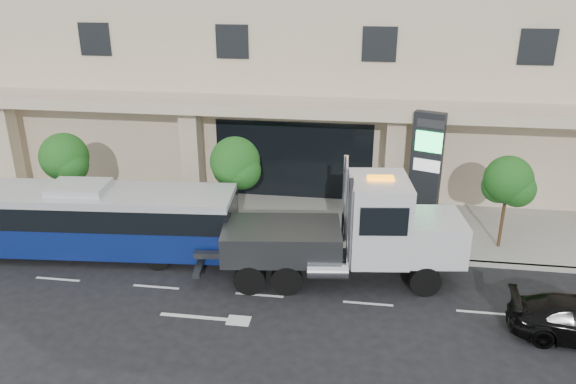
# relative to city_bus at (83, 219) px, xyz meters

# --- Properties ---
(ground) EXTENTS (120.00, 120.00, 0.00)m
(ground) POSITION_rel_city_bus_xyz_m (7.82, -0.67, -1.62)
(ground) COLOR black
(ground) RESTS_ON ground
(sidewalk) EXTENTS (120.00, 6.00, 0.15)m
(sidewalk) POSITION_rel_city_bus_xyz_m (7.82, 4.33, -1.54)
(sidewalk) COLOR gray
(sidewalk) RESTS_ON ground
(curb) EXTENTS (120.00, 0.30, 0.15)m
(curb) POSITION_rel_city_bus_xyz_m (7.82, 1.33, -1.54)
(curb) COLOR gray
(curb) RESTS_ON ground
(tree_left) EXTENTS (2.27, 2.20, 4.22)m
(tree_left) POSITION_rel_city_bus_xyz_m (-2.16, 2.92, 1.49)
(tree_left) COLOR #422B19
(tree_left) RESTS_ON sidewalk
(tree_mid) EXTENTS (2.28, 2.20, 4.38)m
(tree_mid) POSITION_rel_city_bus_xyz_m (5.84, 2.92, 1.64)
(tree_mid) COLOR #422B19
(tree_mid) RESTS_ON sidewalk
(tree_right) EXTENTS (2.10, 2.00, 4.04)m
(tree_right) POSITION_rel_city_bus_xyz_m (17.34, 2.92, 1.42)
(tree_right) COLOR #422B19
(tree_right) RESTS_ON sidewalk
(city_bus) EXTENTS (12.72, 3.63, 3.18)m
(city_bus) POSITION_rel_city_bus_xyz_m (0.00, 0.00, 0.00)
(city_bus) COLOR black
(city_bus) RESTS_ON ground
(tow_truck) EXTENTS (10.31, 3.61, 4.67)m
(tow_truck) POSITION_rel_city_bus_xyz_m (11.13, -0.49, 0.30)
(tow_truck) COLOR #2D3033
(tow_truck) RESTS_ON ground
(signage_pylon) EXTENTS (1.42, 0.93, 5.39)m
(signage_pylon) POSITION_rel_city_bus_xyz_m (14.13, 4.50, 1.27)
(signage_pylon) COLOR black
(signage_pylon) RESTS_ON sidewalk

